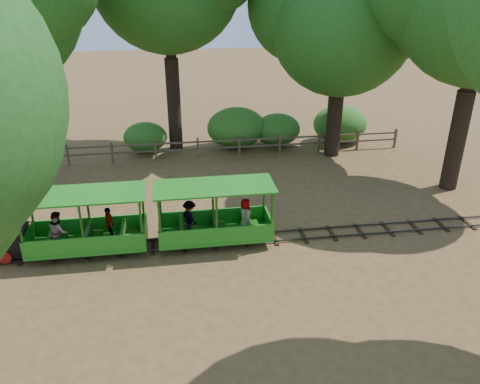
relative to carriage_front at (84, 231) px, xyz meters
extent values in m
plane|color=olive|center=(5.04, 0.06, -0.82)|extent=(90.00, 90.00, 0.00)
cube|color=#3F3D3A|center=(5.04, -0.24, -0.74)|extent=(22.00, 0.05, 0.05)
cube|color=#3F3D3A|center=(5.04, 0.36, -0.74)|extent=(22.00, 0.05, 0.05)
cube|color=#382314|center=(5.04, 0.06, -0.79)|extent=(0.12, 1.00, 0.05)
cube|color=#382314|center=(0.04, 0.06, -0.79)|extent=(0.12, 1.00, 0.05)
cube|color=#382314|center=(10.04, 0.06, -0.79)|extent=(0.12, 1.00, 0.05)
cube|color=black|center=(-2.22, 0.06, -0.11)|extent=(1.00, 0.78, 0.61)
cube|color=black|center=(-2.22, 0.06, 0.22)|extent=(1.06, 0.85, 0.04)
cylinder|color=maroon|center=(-2.33, -0.34, -0.51)|extent=(0.40, 0.07, 0.40)
cylinder|color=maroon|center=(-2.33, 0.46, -0.51)|extent=(0.40, 0.07, 0.40)
cube|color=#238A1E|center=(0.08, 0.06, -0.48)|extent=(3.61, 1.38, 0.11)
cube|color=#1E5313|center=(0.08, 0.06, -0.61)|extent=(3.25, 0.53, 0.15)
cube|color=#238A1E|center=(0.08, -0.59, -0.16)|extent=(3.61, 0.06, 0.53)
cube|color=#238A1E|center=(0.08, 0.71, -0.16)|extent=(3.61, 0.06, 0.53)
cube|color=#238A1E|center=(0.08, 0.06, 1.22)|extent=(3.77, 1.54, 0.05)
cylinder|color=#1E5313|center=(-1.64, -0.57, 0.37)|extent=(0.07, 0.07, 1.70)
cylinder|color=#1E5313|center=(-1.64, 0.69, 0.37)|extent=(0.07, 0.07, 1.70)
cylinder|color=#1E5313|center=(1.80, -0.57, 0.37)|extent=(0.07, 0.07, 1.70)
cylinder|color=#1E5313|center=(1.80, 0.69, 0.37)|extent=(0.07, 0.07, 1.70)
cube|color=#1E5313|center=(-1.00, 0.06, -0.22)|extent=(0.13, 1.17, 0.42)
cube|color=#1E5313|center=(0.08, 0.06, -0.22)|extent=(0.13, 1.17, 0.42)
cube|color=#1E5313|center=(1.16, 0.06, -0.22)|extent=(0.13, 1.17, 0.42)
cylinder|color=black|center=(-1.07, -0.30, -0.57)|extent=(0.30, 0.06, 0.30)
cylinder|color=black|center=(-1.07, 0.42, -0.57)|extent=(0.30, 0.06, 0.30)
cylinder|color=black|center=(1.24, -0.30, -0.57)|extent=(0.30, 0.06, 0.30)
cylinder|color=black|center=(1.24, 0.42, -0.57)|extent=(0.30, 0.06, 0.30)
imported|color=gray|center=(-0.66, -0.31, 0.23)|extent=(0.70, 0.78, 1.31)
imported|color=gray|center=(0.75, 0.17, 0.12)|extent=(0.49, 0.70, 1.10)
cube|color=#238A1E|center=(4.07, 0.06, -0.48)|extent=(3.61, 1.38, 0.11)
cube|color=#1E5313|center=(4.07, 0.06, -0.61)|extent=(3.25, 0.53, 0.15)
cube|color=#238A1E|center=(4.07, -0.59, -0.16)|extent=(3.61, 0.06, 0.53)
cube|color=#238A1E|center=(4.07, 0.71, -0.16)|extent=(3.61, 0.06, 0.53)
cube|color=#238A1E|center=(4.07, 0.06, 1.22)|extent=(3.77, 1.54, 0.05)
cylinder|color=#1E5313|center=(2.35, -0.57, 0.37)|extent=(0.07, 0.07, 1.70)
cylinder|color=#1E5313|center=(2.35, 0.69, 0.37)|extent=(0.07, 0.07, 1.70)
cylinder|color=#1E5313|center=(5.79, -0.57, 0.37)|extent=(0.07, 0.07, 1.70)
cylinder|color=#1E5313|center=(5.79, 0.69, 0.37)|extent=(0.07, 0.07, 1.70)
cube|color=#1E5313|center=(2.99, 0.06, -0.22)|extent=(0.13, 1.17, 0.42)
cube|color=#1E5313|center=(4.07, 0.06, -0.22)|extent=(0.13, 1.17, 0.42)
cube|color=#1E5313|center=(5.15, 0.06, -0.22)|extent=(0.13, 1.17, 0.42)
cylinder|color=black|center=(2.91, -0.30, -0.57)|extent=(0.30, 0.06, 0.30)
cylinder|color=black|center=(2.91, 0.42, -0.57)|extent=(0.30, 0.06, 0.30)
cylinder|color=black|center=(5.23, -0.30, -0.57)|extent=(0.30, 0.06, 0.30)
cylinder|color=black|center=(5.23, 0.42, -0.57)|extent=(0.30, 0.06, 0.30)
imported|color=gray|center=(3.27, 0.17, 0.14)|extent=(0.74, 0.85, 1.14)
imported|color=gray|center=(5.05, 0.00, 0.15)|extent=(0.37, 0.57, 1.16)
cylinder|color=#2D2116|center=(-3.46, 6.06, 1.20)|extent=(0.70, 0.70, 4.04)
cylinder|color=#2D2116|center=(3.04, 9.56, 1.42)|extent=(0.66, 0.66, 4.48)
cylinder|color=#2D2116|center=(3.04, 9.56, 4.94)|extent=(0.50, 0.50, 2.56)
cylinder|color=#2D2116|center=(10.54, 7.56, 0.83)|extent=(0.72, 0.72, 3.29)
cylinder|color=#2D2116|center=(10.54, 7.56, 3.41)|extent=(0.54, 0.54, 1.88)
sphere|color=#21571B|center=(10.54, 7.56, 5.32)|extent=(6.43, 6.43, 6.43)
sphere|color=#21571B|center=(12.15, 6.59, 6.12)|extent=(4.82, 4.82, 4.82)
sphere|color=#21571B|center=(9.10, 8.68, 5.96)|extent=(5.15, 5.15, 5.15)
cylinder|color=#2D2116|center=(14.04, 3.06, 1.19)|extent=(0.68, 0.68, 4.02)
cylinder|color=#2D2116|center=(14.04, 3.06, 4.35)|extent=(0.51, 0.51, 2.30)
cube|color=brown|center=(-3.96, 8.06, -0.32)|extent=(0.10, 0.10, 1.00)
cube|color=brown|center=(-1.96, 8.06, -0.32)|extent=(0.10, 0.10, 1.00)
cube|color=brown|center=(0.04, 8.06, -0.32)|extent=(0.10, 0.10, 1.00)
cube|color=brown|center=(2.04, 8.06, -0.32)|extent=(0.10, 0.10, 1.00)
cube|color=brown|center=(4.04, 8.06, -0.32)|extent=(0.10, 0.10, 1.00)
cube|color=brown|center=(6.04, 8.06, -0.32)|extent=(0.10, 0.10, 1.00)
cube|color=brown|center=(8.04, 8.06, -0.32)|extent=(0.10, 0.10, 1.00)
cube|color=brown|center=(10.04, 8.06, -0.32)|extent=(0.10, 0.10, 1.00)
cube|color=brown|center=(12.04, 8.06, -0.32)|extent=(0.10, 0.10, 1.00)
cube|color=brown|center=(14.04, 8.06, -0.32)|extent=(0.10, 0.10, 1.00)
cube|color=brown|center=(5.04, 8.06, -0.02)|extent=(18.00, 0.06, 0.08)
cube|color=brown|center=(5.04, 8.06, -0.37)|extent=(18.00, 0.06, 0.08)
ellipsoid|color=#2D6B1E|center=(1.54, 9.36, -0.08)|extent=(2.14, 1.64, 1.48)
ellipsoid|color=#2D6B1E|center=(6.09, 9.36, 0.21)|extent=(2.96, 2.27, 2.05)
ellipsoid|color=#2D6B1E|center=(8.20, 9.36, 0.01)|extent=(2.38, 1.83, 1.65)
ellipsoid|color=#2D6B1E|center=(11.55, 9.36, 0.16)|extent=(2.83, 2.18, 1.96)
camera|label=1|loc=(2.90, -13.15, 7.17)|focal=35.00mm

